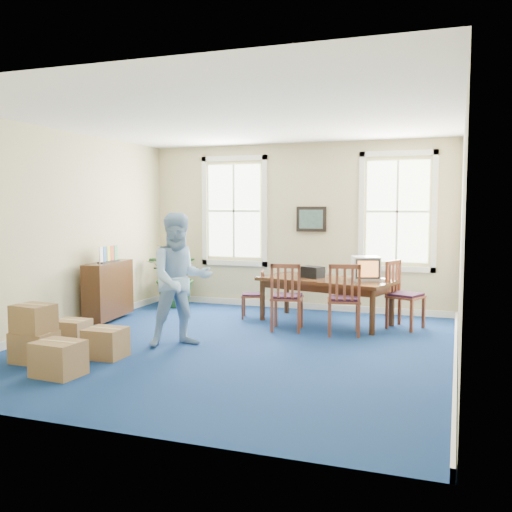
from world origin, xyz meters
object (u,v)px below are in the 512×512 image
(credenza, at_px, (109,293))
(cardboard_boxes, at_px, (52,331))
(potted_plant, at_px, (178,275))
(chair_near_left, at_px, (287,296))
(crt_tv, at_px, (366,268))
(conference_table, at_px, (326,301))
(man, at_px, (180,280))

(credenza, xyz_separation_m, cardboard_boxes, (0.82, -2.48, -0.09))
(potted_plant, bearing_deg, chair_near_left, -27.28)
(crt_tv, height_order, credenza, crt_tv)
(conference_table, height_order, credenza, credenza)
(cardboard_boxes, bearing_deg, credenza, 108.24)
(chair_near_left, xyz_separation_m, credenza, (-3.14, -0.33, -0.07))
(conference_table, relative_size, cardboard_boxes, 1.64)
(credenza, bearing_deg, conference_table, 10.68)
(man, height_order, credenza, man)
(potted_plant, bearing_deg, cardboard_boxes, -85.12)
(credenza, bearing_deg, crt_tv, 8.81)
(conference_table, relative_size, man, 1.18)
(crt_tv, height_order, man, man)
(chair_near_left, xyz_separation_m, cardboard_boxes, (-2.32, -2.80, -0.16))
(man, distance_m, cardboard_boxes, 1.85)
(potted_plant, bearing_deg, man, -61.88)
(chair_near_left, bearing_deg, conference_table, -130.15)
(chair_near_left, bearing_deg, cardboard_boxes, 41.14)
(crt_tv, distance_m, cardboard_boxes, 5.03)
(chair_near_left, distance_m, credenza, 3.16)
(conference_table, bearing_deg, man, -110.78)
(crt_tv, distance_m, man, 3.24)
(conference_table, xyz_separation_m, cardboard_boxes, (-2.78, -3.57, 0.01))
(man, bearing_deg, chair_near_left, 11.96)
(crt_tv, relative_size, potted_plant, 0.38)
(crt_tv, height_order, cardboard_boxes, crt_tv)
(credenza, bearing_deg, man, -36.46)
(chair_near_left, height_order, cardboard_boxes, chair_near_left)
(conference_table, distance_m, credenza, 3.76)
(man, height_order, cardboard_boxes, man)
(conference_table, height_order, man, man)
(crt_tv, bearing_deg, chair_near_left, -162.73)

